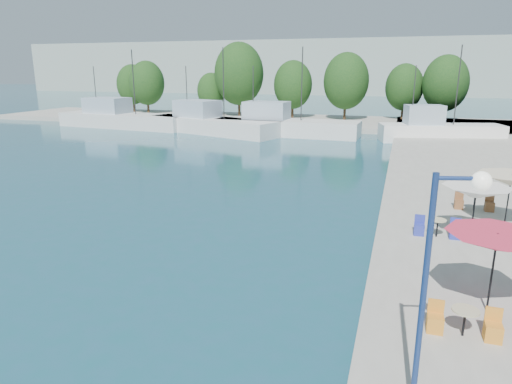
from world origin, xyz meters
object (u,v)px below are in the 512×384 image
(trawler_02, at_px, (211,124))
(umbrella_cream, at_px, (511,180))
(umbrella_white, at_px, (476,192))
(street_lamp, at_px, (445,252))
(trawler_03, at_px, (283,126))
(umbrella_pink, at_px, (497,242))
(trawler_04, at_px, (437,131))
(trawler_01, at_px, (122,119))

(trawler_02, height_order, umbrella_cream, trawler_02)
(umbrella_white, relative_size, street_lamp, 0.53)
(trawler_02, bearing_deg, umbrella_cream, -28.19)
(trawler_03, bearing_deg, umbrella_white, -61.01)
(umbrella_white, xyz_separation_m, umbrella_cream, (1.62, 2.07, 0.15))
(street_lamp, bearing_deg, umbrella_pink, 54.76)
(trawler_03, distance_m, umbrella_cream, 34.72)
(umbrella_pink, height_order, street_lamp, street_lamp)
(umbrella_cream, relative_size, street_lamp, 0.56)
(trawler_02, height_order, street_lamp, trawler_02)
(umbrella_white, bearing_deg, trawler_04, 88.97)
(trawler_01, relative_size, trawler_03, 1.11)
(umbrella_pink, xyz_separation_m, street_lamp, (-1.81, -4.78, 1.36))
(umbrella_pink, height_order, umbrella_cream, umbrella_cream)
(trawler_02, bearing_deg, umbrella_white, -31.94)
(trawler_03, distance_m, umbrella_pink, 41.21)
(trawler_01, height_order, street_lamp, trawler_01)
(trawler_02, xyz_separation_m, trawler_03, (8.76, 0.84, 0.00))
(trawler_01, distance_m, street_lamp, 56.69)
(umbrella_white, xyz_separation_m, street_lamp, (-2.10, -10.92, 1.47))
(umbrella_cream, bearing_deg, umbrella_white, -128.06)
(trawler_02, relative_size, trawler_03, 1.06)
(trawler_04, bearing_deg, trawler_03, 166.81)
(umbrella_white, bearing_deg, umbrella_cream, 51.94)
(trawler_03, relative_size, umbrella_pink, 5.94)
(umbrella_pink, bearing_deg, trawler_02, 123.53)
(trawler_01, distance_m, trawler_03, 22.12)
(trawler_04, relative_size, umbrella_white, 4.83)
(trawler_04, bearing_deg, umbrella_cream, -102.21)
(trawler_01, bearing_deg, umbrella_pink, -39.74)
(umbrella_cream, xyz_separation_m, street_lamp, (-3.72, -12.99, 1.32))
(trawler_02, relative_size, umbrella_cream, 6.24)
(umbrella_white, distance_m, umbrella_cream, 2.64)
(trawler_03, xyz_separation_m, trawler_04, (16.72, 0.30, 0.00))
(umbrella_pink, distance_m, umbrella_white, 6.15)
(trawler_04, relative_size, umbrella_cream, 4.56)
(trawler_02, relative_size, street_lamp, 3.50)
(trawler_01, xyz_separation_m, umbrella_white, (38.25, -32.65, 1.54))
(trawler_02, distance_m, trawler_04, 25.51)
(umbrella_white, height_order, street_lamp, street_lamp)
(umbrella_cream, bearing_deg, street_lamp, -105.99)
(umbrella_pink, bearing_deg, trawler_01, 134.38)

